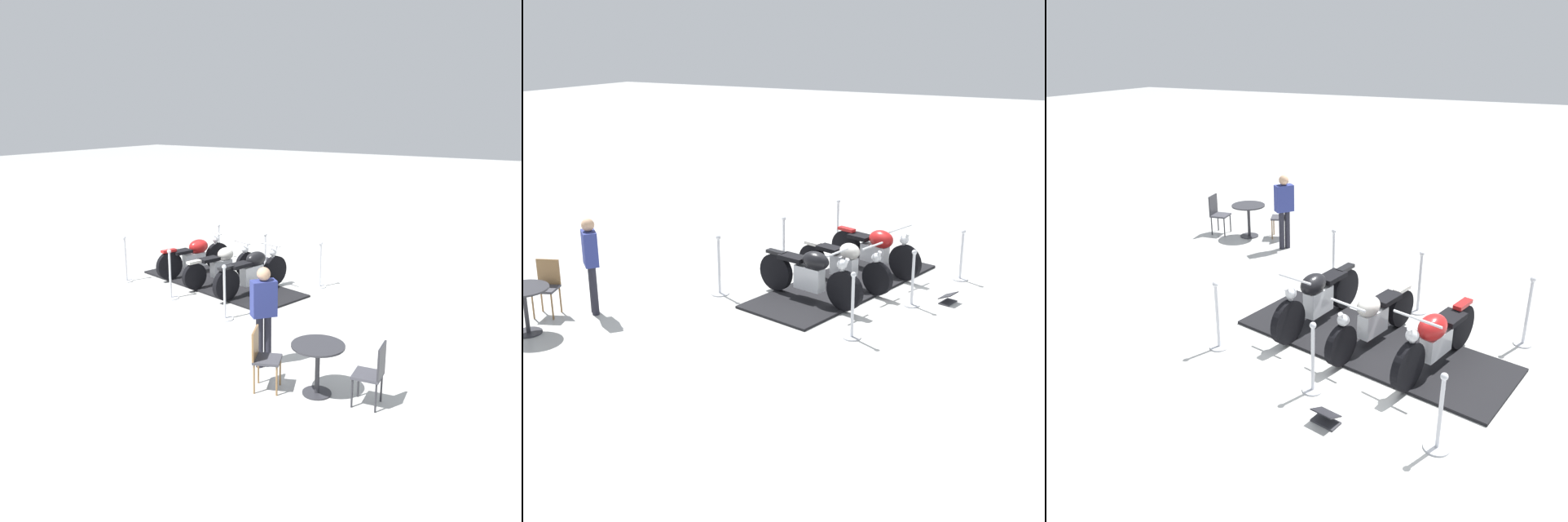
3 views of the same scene
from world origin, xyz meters
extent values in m
plane|color=silver|center=(0.00, 0.00, 0.00)|extent=(80.00, 80.00, 0.00)
cube|color=black|center=(0.00, 0.00, 0.02)|extent=(4.52, 2.41, 0.05)
cylinder|color=black|center=(-1.17, -0.55, 0.40)|extent=(0.25, 0.71, 0.70)
cylinder|color=black|center=(-0.88, 0.98, 0.40)|extent=(0.25, 0.71, 0.70)
cube|color=silver|center=(-1.03, 0.21, 0.45)|extent=(0.32, 0.59, 0.43)
ellipsoid|color=black|center=(-1.05, 0.08, 0.81)|extent=(0.43, 0.59, 0.33)
cube|color=black|center=(-0.95, 0.58, 0.76)|extent=(0.39, 0.57, 0.08)
cube|color=black|center=(-0.88, 0.98, 0.78)|extent=(0.21, 0.41, 0.06)
cylinder|color=silver|center=(-1.16, -0.47, 0.70)|extent=(0.13, 0.32, 0.60)
cylinder|color=silver|center=(-1.14, -0.38, 1.06)|extent=(0.60, 0.15, 0.04)
sphere|color=silver|center=(-1.16, -0.48, 0.86)|extent=(0.18, 0.18, 0.18)
cylinder|color=black|center=(-0.20, -0.77, 0.36)|extent=(0.27, 0.63, 0.62)
cylinder|color=black|center=(0.20, 0.77, 0.36)|extent=(0.27, 0.63, 0.62)
cube|color=silver|center=(0.00, 0.00, 0.41)|extent=(0.33, 0.57, 0.38)
ellipsoid|color=silver|center=(-0.03, -0.13, 0.73)|extent=(0.41, 0.49, 0.31)
cube|color=black|center=(0.09, 0.34, 0.69)|extent=(0.39, 0.53, 0.08)
cube|color=silver|center=(0.20, 0.77, 0.70)|extent=(0.22, 0.36, 0.06)
cylinder|color=silver|center=(-0.18, -0.70, 0.62)|extent=(0.14, 0.28, 0.53)
cylinder|color=silver|center=(-0.17, -0.63, 0.94)|extent=(0.59, 0.19, 0.04)
sphere|color=silver|center=(-0.19, -0.73, 0.74)|extent=(0.18, 0.18, 0.18)
cylinder|color=black|center=(0.83, -0.92, 0.39)|extent=(0.29, 0.70, 0.69)
cylinder|color=black|center=(1.22, 0.50, 0.39)|extent=(0.29, 0.70, 0.69)
cube|color=silver|center=(1.03, -0.21, 0.41)|extent=(0.35, 0.62, 0.35)
ellipsoid|color=#AD1919|center=(0.99, -0.35, 0.74)|extent=(0.49, 0.61, 0.36)
cube|color=black|center=(1.12, 0.14, 0.68)|extent=(0.43, 0.53, 0.08)
cube|color=#AD1919|center=(1.22, 0.50, 0.77)|extent=(0.23, 0.40, 0.06)
cylinder|color=silver|center=(0.85, -0.85, 0.69)|extent=(0.14, 0.29, 0.59)
cylinder|color=silver|center=(0.87, -0.78, 1.04)|extent=(0.70, 0.22, 0.04)
sphere|color=silver|center=(0.84, -0.88, 0.84)|extent=(0.18, 0.18, 0.18)
cylinder|color=silver|center=(-1.48, 1.84, 0.01)|extent=(0.34, 0.34, 0.03)
cylinder|color=silver|center=(-1.48, 1.84, 0.54)|extent=(0.05, 0.05, 1.04)
sphere|color=silver|center=(-1.48, 1.84, 1.10)|extent=(0.09, 0.09, 0.09)
cylinder|color=silver|center=(1.48, -1.84, 0.01)|extent=(0.32, 0.32, 0.03)
cylinder|color=silver|center=(1.48, -1.84, 0.48)|extent=(0.05, 0.05, 0.91)
sphere|color=silver|center=(1.48, -1.84, 0.97)|extent=(0.09, 0.09, 0.09)
cylinder|color=silver|center=(0.31, 1.47, 0.01)|extent=(0.34, 0.34, 0.03)
cylinder|color=silver|center=(0.31, 1.47, 0.54)|extent=(0.05, 0.05, 1.03)
sphere|color=silver|center=(0.31, 1.47, 1.09)|extent=(0.09, 0.09, 0.09)
cylinder|color=silver|center=(-2.09, -1.10, 0.01)|extent=(0.30, 0.30, 0.03)
cylinder|color=silver|center=(-2.09, -1.10, 0.53)|extent=(0.05, 0.05, 1.01)
sphere|color=silver|center=(-2.09, -1.10, 1.07)|extent=(0.09, 0.09, 0.09)
cylinder|color=silver|center=(2.09, 1.10, 0.01)|extent=(0.29, 0.29, 0.03)
cylinder|color=silver|center=(2.09, 1.10, 0.55)|extent=(0.05, 0.05, 1.04)
sphere|color=silver|center=(2.09, 1.10, 1.10)|extent=(0.09, 0.09, 0.09)
cylinder|color=silver|center=(-0.31, -1.47, 0.01)|extent=(0.28, 0.28, 0.03)
cylinder|color=silver|center=(-0.31, -1.47, 0.49)|extent=(0.05, 0.05, 0.94)
sphere|color=silver|center=(-0.31, -1.47, 1.00)|extent=(0.09, 0.09, 0.09)
cube|color=#333338|center=(0.14, -2.00, 0.01)|extent=(0.38, 0.27, 0.02)
cube|color=black|center=(0.14, -2.00, 0.15)|extent=(0.36, 0.31, 0.12)
cylinder|color=#2D2D33|center=(-4.47, 3.56, 0.01)|extent=(0.44, 0.44, 0.02)
cylinder|color=#2D2D33|center=(-4.47, 3.56, 0.39)|extent=(0.07, 0.07, 0.73)
cylinder|color=#2D2D33|center=(-4.47, 3.56, 0.77)|extent=(0.79, 0.79, 0.03)
cylinder|color=#2D2D33|center=(-5.07, 3.64, 0.22)|extent=(0.03, 0.03, 0.44)
cylinder|color=#2D2D33|center=(-5.02, 3.30, 0.22)|extent=(0.03, 0.03, 0.44)
cylinder|color=#2D2D33|center=(-5.41, 3.59, 0.22)|extent=(0.03, 0.03, 0.44)
cylinder|color=#2D2D33|center=(-5.36, 3.25, 0.22)|extent=(0.03, 0.03, 0.44)
cube|color=#3F3F47|center=(-5.21, 3.45, 0.46)|extent=(0.45, 0.45, 0.04)
cube|color=#2D2D33|center=(-5.40, 3.42, 0.72)|extent=(0.09, 0.40, 0.47)
cylinder|color=olive|center=(-3.87, 3.63, 0.24)|extent=(0.03, 0.03, 0.47)
cylinder|color=olive|center=(-4.00, 3.94, 0.24)|extent=(0.03, 0.03, 0.47)
cylinder|color=olive|center=(-3.56, 3.76, 0.24)|extent=(0.03, 0.03, 0.47)
cylinder|color=olive|center=(-3.69, 4.07, 0.24)|extent=(0.03, 0.03, 0.47)
cube|color=#3F3F47|center=(-3.78, 3.85, 0.49)|extent=(0.52, 0.52, 0.04)
cube|color=olive|center=(-3.61, 3.92, 0.74)|extent=(0.18, 0.38, 0.45)
cylinder|color=#23232D|center=(-3.26, 3.27, 0.44)|extent=(0.12, 0.12, 0.88)
cylinder|color=#23232D|center=(-3.35, 3.16, 0.44)|extent=(0.12, 0.12, 0.88)
cube|color=navy|center=(-3.30, 3.21, 1.18)|extent=(0.42, 0.45, 0.59)
sphere|color=tan|center=(-3.30, 3.21, 1.59)|extent=(0.22, 0.22, 0.22)
camera|label=1|loc=(-7.94, 10.36, 4.10)|focal=38.78mm
camera|label=2|loc=(-11.66, -5.16, 4.70)|focal=48.71mm
camera|label=3|loc=(2.41, -7.07, 4.37)|focal=37.66mm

